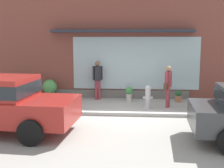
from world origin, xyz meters
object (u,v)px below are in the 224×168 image
at_px(potted_plant_near_hydrant, 50,88).
at_px(fire_hydrant, 148,97).
at_px(pedestrian_passerby, 98,77).
at_px(potted_plant_doorstep, 178,96).
at_px(pedestrian_with_handbag, 168,83).
at_px(potted_plant_low_front, 22,87).
at_px(potted_plant_corner_tall, 129,93).

bearing_deg(potted_plant_near_hydrant, fire_hydrant, -20.85).
bearing_deg(potted_plant_near_hydrant, pedestrian_passerby, -1.37).
distance_m(pedestrian_passerby, potted_plant_doorstep, 3.60).
distance_m(fire_hydrant, potted_plant_near_hydrant, 4.65).
xyz_separation_m(pedestrian_with_handbag, potted_plant_low_front, (-6.28, 1.05, -0.40)).
relative_size(pedestrian_with_handbag, potted_plant_doorstep, 3.33).
bearing_deg(potted_plant_low_front, pedestrian_passerby, 4.63).
bearing_deg(potted_plant_doorstep, fire_hydrant, -135.03).
bearing_deg(pedestrian_passerby, potted_plant_near_hydrant, 161.74).
bearing_deg(potted_plant_doorstep, potted_plant_near_hydrant, 177.03).
height_order(fire_hydrant, pedestrian_passerby, pedestrian_passerby).
relative_size(pedestrian_passerby, potted_plant_corner_tall, 2.77).
xyz_separation_m(potted_plant_near_hydrant, potted_plant_doorstep, (5.70, -0.30, -0.23)).
height_order(pedestrian_passerby, potted_plant_low_front, pedestrian_passerby).
distance_m(pedestrian_with_handbag, potted_plant_doorstep, 1.41).
bearing_deg(potted_plant_low_front, potted_plant_near_hydrant, 15.68).
bearing_deg(potted_plant_low_front, potted_plant_corner_tall, -0.11).
distance_m(potted_plant_low_front, potted_plant_corner_tall, 4.75).
distance_m(pedestrian_with_handbag, potted_plant_low_front, 6.38).
bearing_deg(pedestrian_passerby, potted_plant_corner_tall, -28.21).
bearing_deg(potted_plant_near_hydrant, potted_plant_doorstep, -2.97).
xyz_separation_m(fire_hydrant, potted_plant_near_hydrant, (-4.34, 1.65, 0.02)).
bearing_deg(pedestrian_passerby, potted_plant_low_front, 167.74).
height_order(fire_hydrant, potted_plant_doorstep, fire_hydrant).
bearing_deg(potted_plant_low_front, pedestrian_with_handbag, -9.51).
bearing_deg(fire_hydrant, pedestrian_passerby, 143.31).
bearing_deg(pedestrian_with_handbag, potted_plant_doorstep, 173.15).
relative_size(potted_plant_low_front, potted_plant_near_hydrant, 1.15).
height_order(fire_hydrant, pedestrian_with_handbag, pedestrian_with_handbag).
distance_m(fire_hydrant, potted_plant_doorstep, 1.93).
bearing_deg(potted_plant_doorstep, potted_plant_corner_tall, -179.00).
height_order(potted_plant_near_hydrant, potted_plant_corner_tall, potted_plant_near_hydrant).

